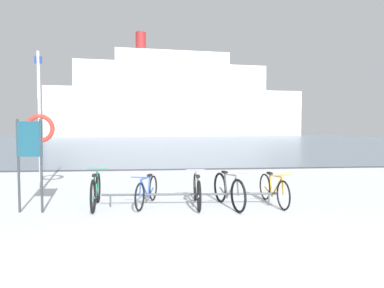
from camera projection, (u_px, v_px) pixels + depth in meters
name	position (u px, v px, depth m)	size (l,w,h in m)	color
ground	(164.00, 138.00, 57.66)	(80.00, 132.00, 0.08)	silver
bike_rack	(190.00, 195.00, 7.47)	(4.07, 0.27, 0.31)	#4C5156
bicycle_0	(96.00, 191.00, 7.38)	(0.46, 1.71, 0.84)	black
bicycle_1	(147.00, 191.00, 7.55)	(0.57, 1.61, 0.74)	black
bicycle_2	(197.00, 190.00, 7.51)	(0.46, 1.76, 0.80)	black
bicycle_3	(229.00, 191.00, 7.38)	(0.52, 1.72, 0.84)	black
bicycle_4	(274.00, 190.00, 7.64)	(0.46, 1.71, 0.78)	black
info_sign	(29.00, 149.00, 6.87)	(0.55, 0.12, 2.00)	#33383D
rescue_post	(40.00, 125.00, 9.26)	(0.82, 0.13, 3.98)	silver
ferry_ship	(176.00, 102.00, 72.22)	(54.49, 17.54, 22.34)	silver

